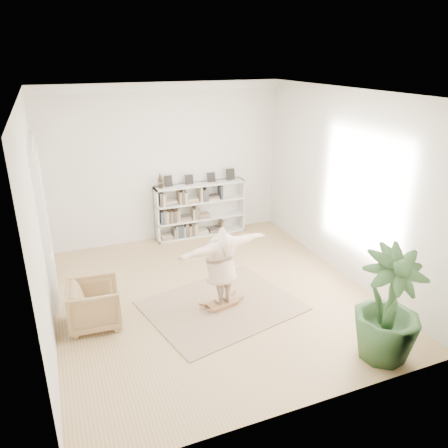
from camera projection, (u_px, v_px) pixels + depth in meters
name	position (u px, v px, depth m)	size (l,w,h in m)	color
floor	(213.00, 295.00, 8.07)	(6.00, 6.00, 0.00)	#A38354
room_shell	(163.00, 86.00, 9.32)	(6.00, 6.00, 6.00)	silver
doors	(44.00, 221.00, 7.74)	(0.09, 1.78, 2.92)	white
bookshelf	(200.00, 210.00, 10.53)	(2.20, 0.35, 1.64)	silver
armchair	(94.00, 305.00, 7.08)	(0.80, 0.82, 0.75)	tan
rug	(221.00, 306.00, 7.71)	(2.50, 2.00, 0.02)	tan
rocker_board	(221.00, 303.00, 7.69)	(0.59, 0.43, 0.11)	olive
person	(221.00, 263.00, 7.41)	(1.75, 0.47, 1.42)	beige
houseplant	(388.00, 306.00, 6.16)	(0.95, 0.95, 1.70)	#2D4F27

